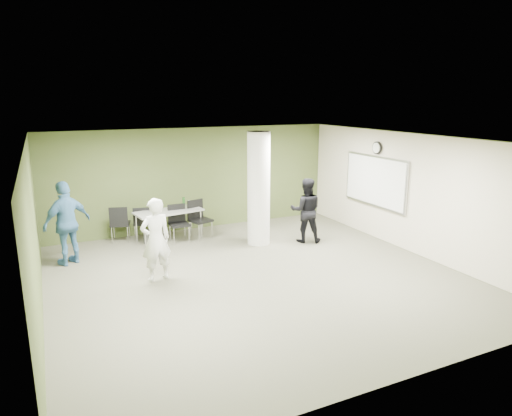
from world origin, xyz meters
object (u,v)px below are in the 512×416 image
folding_table (169,212)px  man_black (306,210)px  chair_back_left (120,221)px  woman_white (156,240)px  man_blue (67,223)px

folding_table → man_black: man_black is taller
folding_table → chair_back_left: folding_table is taller
woman_white → man_blue: size_ratio=0.91×
woman_white → man_blue: (-1.52, 1.76, 0.08)m
man_blue → chair_back_left: bearing=-166.8°
folding_table → man_blue: 2.54m
folding_table → man_blue: man_blue is taller
folding_table → woman_white: 2.62m
woman_white → man_black: (4.01, 0.91, -0.03)m
folding_table → man_black: (3.10, -1.55, 0.07)m
folding_table → man_black: bearing=-35.9°
chair_back_left → man_blue: man_blue is taller
chair_back_left → man_blue: size_ratio=0.51×
woman_white → man_blue: 2.33m
chair_back_left → man_blue: bearing=57.1°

